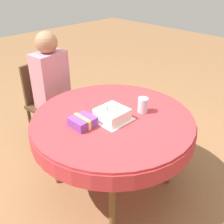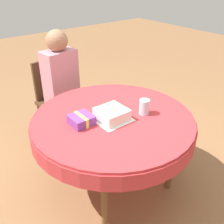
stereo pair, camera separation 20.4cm
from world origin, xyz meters
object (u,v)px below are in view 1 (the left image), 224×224
chair (49,99)px  birthday_cake (112,114)px  person (52,79)px  drinking_glass (143,105)px  gift_box (83,122)px

chair → birthday_cake: 1.10m
birthday_cake → person: bearing=84.9°
chair → person: (0.01, -0.09, 0.26)m
person → birthday_cake: size_ratio=5.58×
birthday_cake → drinking_glass: bearing=-20.0°
chair → drinking_glass: size_ratio=6.94×
birthday_cake → drinking_glass: 0.28m
drinking_glass → person: bearing=99.2°
chair → gift_box: bearing=-113.7°
chair → person: 0.28m
drinking_glass → gift_box: drinking_glass is taller
person → birthday_cake: (-0.09, -0.97, 0.02)m
drinking_glass → chair: bearing=99.0°
chair → gift_box: size_ratio=5.07×
person → gift_box: bearing=-116.0°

